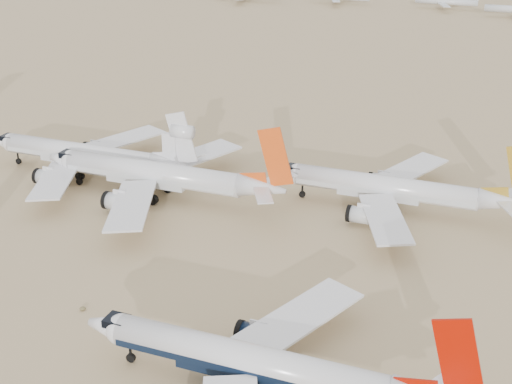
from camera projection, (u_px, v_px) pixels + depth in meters
main_airliner at (264, 365)px, 92.47m from camera, size 51.06×49.87×18.02m
row2_gold_tail at (395, 189)px, 145.20m from camera, size 50.31×49.21×17.91m
row2_orange_tail at (163, 175)px, 150.88m from camera, size 54.21×53.03×19.34m
row2_white_trijet at (91, 154)px, 162.79m from camera, size 51.42×50.26×18.22m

